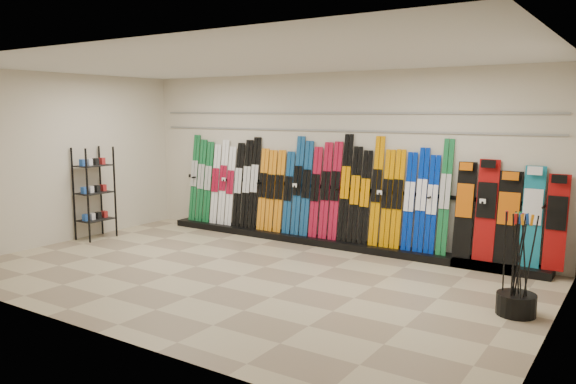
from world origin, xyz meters
The scene contains 13 objects.
floor centered at (0.00, 0.00, 0.00)m, with size 8.00×8.00×0.00m, color gray.
back_wall centered at (0.00, 2.50, 1.50)m, with size 8.00×8.00×0.00m, color beige.
left_wall centered at (-4.00, 0.00, 1.50)m, with size 5.00×5.00×0.00m, color beige.
right_wall centered at (4.00, 0.00, 1.50)m, with size 5.00×5.00×0.00m, color beige.
ceiling centered at (0.00, 0.00, 3.00)m, with size 8.00×8.00×0.00m, color silver.
ski_rack_base centered at (0.22, 2.28, 0.06)m, with size 8.00×0.40×0.12m, color black.
skis centered at (-0.44, 2.34, 0.94)m, with size 5.36×0.27×1.83m.
snowboards centered at (3.08, 2.35, 0.83)m, with size 1.56×0.23×1.51m.
accessory_rack centered at (-3.75, 0.44, 0.84)m, with size 0.40×0.60×1.69m, color black.
pole_bin centered at (3.60, 0.50, 0.12)m, with size 0.45×0.45×0.25m, color black.
ski_poles centered at (3.60, 0.45, 0.61)m, with size 0.38×0.25×1.18m.
slatwall_rail_0 centered at (0.00, 2.48, 2.00)m, with size 7.60×0.02×0.03m, color gray.
slatwall_rail_1 centered at (0.00, 2.48, 2.30)m, with size 7.60×0.02×0.03m, color gray.
Camera 1 is at (4.80, -6.14, 2.32)m, focal length 35.00 mm.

